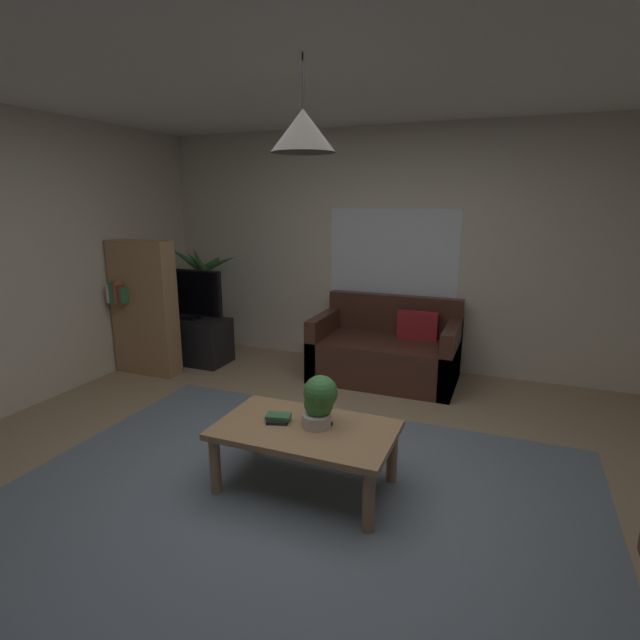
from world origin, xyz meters
name	(u,v)px	position (x,y,z in m)	size (l,w,h in m)	color
floor	(302,492)	(0.00, 0.00, -0.01)	(5.57, 5.29, 0.02)	#9E8466
rug	(289,508)	(0.00, -0.20, 0.00)	(3.62, 2.91, 0.01)	slate
wall_back	(403,251)	(0.00, 2.67, 1.27)	(5.69, 0.06, 2.54)	beige
ceiling	(298,47)	(0.00, 0.00, 2.55)	(5.57, 5.29, 0.02)	white
window_pane	(392,259)	(-0.10, 2.64, 1.19)	(1.40, 0.01, 1.04)	white
couch_under_window	(386,353)	(-0.02, 2.17, 0.28)	(1.43, 0.83, 0.82)	#47281E
coffee_table	(305,436)	(0.00, 0.06, 0.36)	(1.11, 0.66, 0.42)	#A87F56
book_on_table_0	(278,420)	(-0.19, 0.06, 0.43)	(0.14, 0.12, 0.02)	black
book_on_table_1	(278,416)	(-0.19, 0.07, 0.45)	(0.16, 0.09, 0.03)	#387247
remote_on_table_0	(320,422)	(0.07, 0.13, 0.43)	(0.05, 0.16, 0.02)	black
potted_plant_on_table	(319,400)	(0.07, 0.11, 0.59)	(0.21, 0.22, 0.33)	beige
tv_stand	(190,340)	(-2.24, 1.89, 0.25)	(0.90, 0.44, 0.50)	black
tv	(186,294)	(-2.24, 1.87, 0.79)	(0.91, 0.16, 0.56)	black
potted_palm_corner	(205,304)	(-2.36, 2.39, 0.56)	(0.83, 0.89, 1.33)	beige
bookshelf_corner	(144,308)	(-2.42, 1.41, 0.70)	(0.70, 0.31, 1.40)	#A87F56
pendant_lamp	(303,131)	(0.00, 0.06, 2.16)	(0.36, 0.36, 0.50)	black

